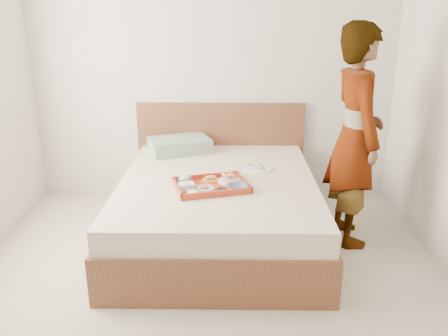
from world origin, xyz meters
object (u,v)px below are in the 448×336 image
Objects in this scene: tray at (211,185)px; person at (355,137)px; dinner_plate at (259,168)px; bed at (218,208)px.

tray is 1.19m from person.
dinner_plate is at bearing 67.89° from person.
person reaches higher than tray.
bed is at bearing 85.51° from person.
tray is 2.23× the size of dinner_plate.
tray is 0.31× the size of person.
dinner_plate reaches higher than bed.
person reaches higher than dinner_plate.
bed is 0.37m from tray.
dinner_plate is (0.39, 0.46, -0.02)m from tray.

